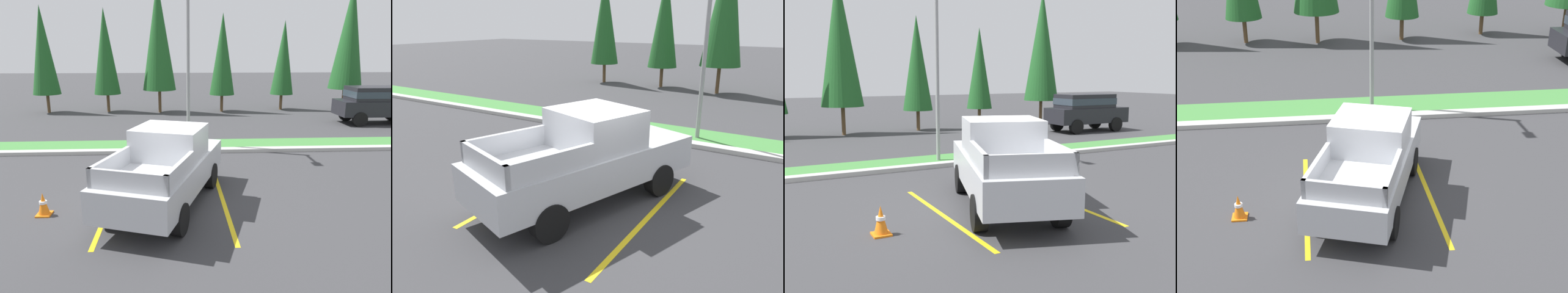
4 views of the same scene
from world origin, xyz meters
The scene contains 13 objects.
ground_plane centered at (0.00, 0.00, 0.00)m, with size 120.00×120.00×0.00m, color #38383A.
parking_line_near centered at (-1.84, -0.19, 0.00)m, with size 0.12×4.80×0.01m, color yellow.
parking_line_far centered at (1.26, -0.19, 0.00)m, with size 0.12×4.80×0.01m, color yellow.
curb_strip centered at (0.00, 5.00, 0.07)m, with size 56.00×0.40×0.15m, color #B2B2AD.
grass_median centered at (0.00, 6.10, 0.03)m, with size 56.00×1.80×0.06m, color #42843D.
pickup_truck_main centered at (-0.28, -0.14, 1.04)m, with size 3.46×5.55×2.10m.
suv_distant centered at (11.41, 10.59, 1.24)m, with size 4.60×1.97×2.10m.
street_light centered at (0.51, 5.74, 3.92)m, with size 0.24×1.49×6.74m.
cypress_tree_center centered at (-1.07, 15.18, 4.96)m, with size 2.19×2.19×8.42m.
cypress_tree_right_inner centered at (3.13, 15.31, 3.80)m, with size 1.68×1.68×6.45m.
cypress_tree_rightmost centered at (7.42, 15.94, 3.56)m, with size 1.57×1.57×6.05m.
cypress_tree_far_right centered at (11.59, 15.23, 5.00)m, with size 2.21×2.21×8.49m.
traffic_cone centered at (-3.42, -0.72, 0.29)m, with size 0.36×0.36×0.60m.
Camera 3 is at (-5.61, -9.13, 3.10)m, focal length 41.31 mm.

